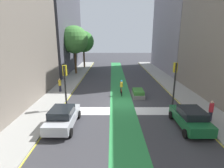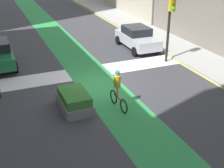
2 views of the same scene
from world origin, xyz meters
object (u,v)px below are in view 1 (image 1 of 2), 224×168
Objects in this scene: car_silver_left_near at (62,117)px; median_planter at (137,93)px; cyclist_in_lane at (120,87)px; pedestrian_sidewalk_right_a at (210,110)px; traffic_signal_near_left at (64,79)px; street_tree_near at (73,40)px; traffic_signal_near_right at (174,76)px; car_green_right_near at (189,118)px; street_tree_far at (82,42)px; pedestrian_sidewalk_left_a at (59,85)px.

car_silver_left_near is 9.72m from median_planter.
pedestrian_sidewalk_right_a reaches higher than cyclist_in_lane.
cyclist_in_lane is at bearing 161.59° from median_planter.
median_planter is (7.29, 3.68, -2.57)m from traffic_signal_near_left.
cyclist_in_lane is at bearing -57.55° from street_tree_near.
pedestrian_sidewalk_right_a is at bearing -45.41° from cyclist_in_lane.
traffic_signal_near_right is 1.02× the size of car_green_right_near.
pedestrian_sidewalk_right_a reaches higher than car_green_right_near.
traffic_signal_near_right is 1.98× the size of median_planter.
street_tree_far is at bearing 95.20° from car_silver_left_near.
car_green_right_near is 0.49× the size of street_tree_near.
street_tree_near is 1.09× the size of street_tree_far.
traffic_signal_near_left is 2.59× the size of pedestrian_sidewalk_left_a.
traffic_signal_near_right reaches higher than car_green_right_near.
car_green_right_near is at bearing -35.50° from pedestrian_sidewalk_left_a.
car_green_right_near is (-0.28, -4.75, -2.21)m from traffic_signal_near_right.
street_tree_near is at bearing 91.21° from pedestrian_sidewalk_left_a.
street_tree_near is at bearing 127.31° from pedestrian_sidewalk_right_a.
cyclist_in_lane is 2.09m from median_planter.
street_tree_far reaches higher than pedestrian_sidewalk_right_a.
car_green_right_near is 2.18m from pedestrian_sidewalk_right_a.
cyclist_in_lane reaches higher than car_silver_left_near.
traffic_signal_near_right is at bearing -36.74° from median_planter.
car_green_right_near is 2.27× the size of cyclist_in_lane.
traffic_signal_near_left is 17.02m from street_tree_near.
traffic_signal_near_left is at bearing 161.32° from car_green_right_near.
street_tree_far is (-12.37, 22.20, 2.70)m from traffic_signal_near_right.
pedestrian_sidewalk_left_a is at bearing 111.95° from traffic_signal_near_left.
traffic_signal_near_right reaches higher than median_planter.
street_tree_far is at bearing 114.88° from median_planter.
street_tree_near reaches higher than traffic_signal_near_right.
street_tree_far is at bearing 114.17° from car_green_right_near.
street_tree_far is (0.48, 6.98, -0.51)m from street_tree_near.
car_green_right_near reaches higher than median_planter.
cyclist_in_lane reaches higher than car_green_right_near.
traffic_signal_near_left is 10.97m from car_green_right_near.
pedestrian_sidewalk_left_a is (-14.34, 7.95, -0.04)m from pedestrian_sidewalk_right_a.
pedestrian_sidewalk_left_a is 0.19× the size of street_tree_near.
car_green_right_near is at bearing -65.83° from street_tree_far.
traffic_signal_near_left is 2.47× the size of pedestrian_sidewalk_right_a.
traffic_signal_near_left is 6.12m from pedestrian_sidewalk_left_a.
median_planter is (-4.89, 6.26, -0.62)m from pedestrian_sidewalk_right_a.
street_tree_near is at bearing 122.20° from car_green_right_near.
car_green_right_near is (10.18, -3.44, -2.18)m from traffic_signal_near_left.
car_silver_left_near is 27.37m from street_tree_far.
cyclist_in_lane is 0.22× the size of street_tree_near.
street_tree_far reaches higher than cyclist_in_lane.
street_tree_near reaches higher than median_planter.
traffic_signal_near_left is 1.00× the size of car_silver_left_near.
street_tree_far is 22.50m from median_planter.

